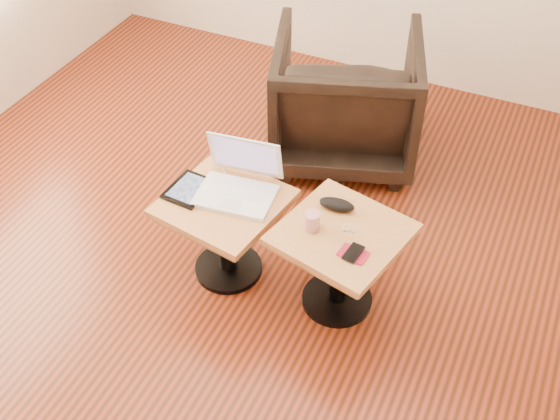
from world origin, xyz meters
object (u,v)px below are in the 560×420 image
at_px(side_table_right, 341,250).
at_px(striped_cup, 312,221).
at_px(laptop, 239,183).
at_px(armchair, 345,98).
at_px(side_table_left, 225,219).

relative_size(side_table_right, striped_cup, 6.95).
bearing_deg(laptop, armchair, 76.17).
height_order(side_table_right, laptop, laptop).
bearing_deg(side_table_left, side_table_right, 12.74).
relative_size(laptop, armchair, 0.47).
distance_m(laptop, armchair, 1.13).
height_order(striped_cup, armchair, armchair).
xyz_separation_m(side_table_right, laptop, (-0.55, 0.05, 0.17)).
relative_size(side_table_left, laptop, 1.53).
xyz_separation_m(side_table_right, armchair, (-0.42, 1.16, 0.03)).
bearing_deg(side_table_left, striped_cup, 8.51).
distance_m(side_table_left, armchair, 1.21).
bearing_deg(armchair, side_table_right, 91.07).
xyz_separation_m(laptop, armchair, (0.13, 1.11, -0.15)).
distance_m(side_table_right, armchair, 1.24).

